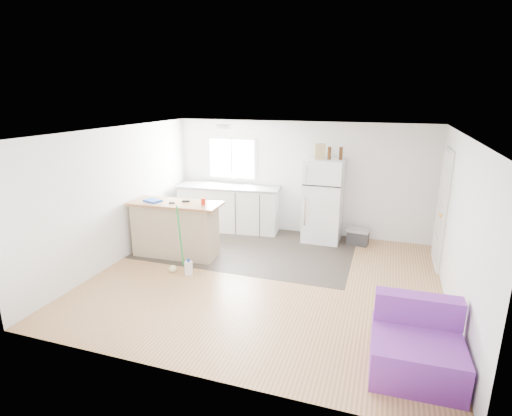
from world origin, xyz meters
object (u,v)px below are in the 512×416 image
at_px(cooler, 358,236).
at_px(bottle_left, 329,153).
at_px(kitchen_cabinets, 229,207).
at_px(cleaner_jug, 189,268).
at_px(purple_seat, 416,348).
at_px(bottle_right, 341,153).
at_px(cardboard_box, 320,151).
at_px(blue_tray, 153,201).
at_px(peninsula, 175,229).
at_px(mop, 175,259).
at_px(red_cup, 203,202).
at_px(refrigerator, 323,200).

height_order(cooler, bottle_left, bottle_left).
distance_m(kitchen_cabinets, cleaner_jug, 2.46).
height_order(purple_seat, bottle_right, bottle_right).
bearing_deg(kitchen_cabinets, cooler, -6.99).
bearing_deg(bottle_right, cardboard_box, -177.26).
height_order(purple_seat, blue_tray, blue_tray).
bearing_deg(blue_tray, cooler, 25.80).
bearing_deg(peninsula, mop, -64.81).
xyz_separation_m(cardboard_box, bottle_right, (0.41, 0.02, -0.02)).
height_order(cleaner_jug, red_cup, red_cup).
height_order(kitchen_cabinets, purple_seat, kitchen_cabinets).
xyz_separation_m(kitchen_cabinets, bottle_right, (2.38, -0.02, 1.32)).
bearing_deg(kitchen_cabinets, refrigerator, -6.59).
xyz_separation_m(peninsula, cooler, (3.20, 1.66, -0.36)).
bearing_deg(mop, bottle_left, 27.77).
xyz_separation_m(peninsula, blue_tray, (-0.39, -0.08, 0.53)).
distance_m(blue_tray, cardboard_box, 3.36).
distance_m(cleaner_jug, bottle_left, 3.48).
distance_m(cardboard_box, bottle_left, 0.19).
bearing_deg(cardboard_box, red_cup, -136.56).
relative_size(red_cup, bottle_right, 0.48).
distance_m(purple_seat, blue_tray, 4.99).
height_order(kitchen_cabinets, bottle_right, bottle_right).
distance_m(kitchen_cabinets, blue_tray, 2.03).
height_order(peninsula, mop, mop).
distance_m(peninsula, bottle_right, 3.49).
bearing_deg(cooler, mop, -133.82).
distance_m(blue_tray, bottle_left, 3.49).
bearing_deg(cooler, red_cup, -140.47).
bearing_deg(red_cup, bottle_left, 40.07).
bearing_deg(bottle_left, purple_seat, -67.21).
distance_m(peninsula, cooler, 3.63).
bearing_deg(cleaner_jug, kitchen_cabinets, 72.73).
relative_size(kitchen_cabinets, cardboard_box, 7.69).
bearing_deg(cleaner_jug, cardboard_box, 30.94).
bearing_deg(purple_seat, cooler, 101.86).
relative_size(kitchen_cabinets, red_cup, 19.22).
bearing_deg(bottle_left, blue_tray, -149.63).
height_order(refrigerator, purple_seat, refrigerator).
bearing_deg(refrigerator, cooler, -2.01).
height_order(kitchen_cabinets, mop, kitchen_cabinets).
distance_m(mop, blue_tray, 1.25).
xyz_separation_m(red_cup, cardboard_box, (1.77, 1.67, 0.75)).
bearing_deg(blue_tray, cleaner_jug, -31.49).
bearing_deg(cooler, cleaner_jug, -130.47).
height_order(refrigerator, blue_tray, refrigerator).
bearing_deg(blue_tray, peninsula, 11.22).
xyz_separation_m(cardboard_box, bottle_left, (0.19, -0.03, -0.02)).
bearing_deg(bottle_right, purple_seat, -70.34).
bearing_deg(bottle_left, peninsula, -147.14).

